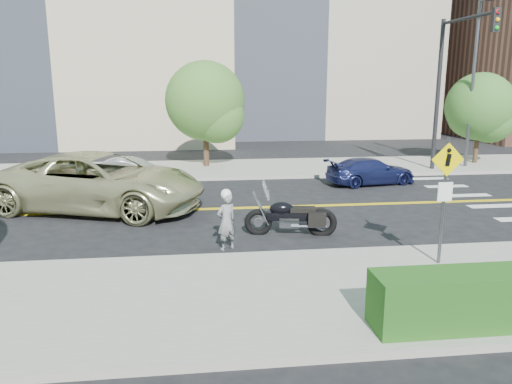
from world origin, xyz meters
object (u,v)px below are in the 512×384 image
object	(u,v)px
motorcyclist	(226,220)
parked_car_silver	(132,173)
parked_car_blue	(371,171)
pedestrian_sign	(445,189)
motorcycle	(291,209)
suv	(99,182)

from	to	relation	value
motorcyclist	parked_car_silver	world-z (taller)	motorcyclist
parked_car_silver	parked_car_blue	bearing A→B (deg)	-83.86
motorcyclist	parked_car_blue	world-z (taller)	motorcyclist
parked_car_silver	parked_car_blue	world-z (taller)	parked_car_silver
pedestrian_sign	parked_car_silver	bearing A→B (deg)	129.57
motorcycle	parked_car_blue	size ratio (longest dim) A/B	0.66
motorcycle	parked_car_blue	world-z (taller)	motorcycle
motorcycle	parked_car_silver	size ratio (longest dim) A/B	0.68
motorcyclist	parked_car_silver	distance (m)	8.83
suv	parked_car_blue	size ratio (longest dim) A/B	1.84
parked_car_silver	pedestrian_sign	bearing A→B (deg)	-132.29
motorcycle	parked_car_silver	xyz separation A→B (m)	(-5.37, 7.05, -0.16)
motorcyclist	parked_car_blue	bearing A→B (deg)	-160.90
suv	parked_car_silver	world-z (taller)	suv
parked_car_blue	motorcycle	bearing A→B (deg)	133.80
pedestrian_sign	motorcycle	distance (m)	4.46
motorcycle	suv	distance (m)	6.97
pedestrian_sign	motorcycle	xyz separation A→B (m)	(-3.01, 3.08, -1.17)
motorcyclist	parked_car_silver	xyz separation A→B (m)	(-3.43, 8.13, -0.20)
pedestrian_sign	motorcycle	bearing A→B (deg)	134.30
suv	parked_car_silver	bearing A→B (deg)	8.65
pedestrian_sign	parked_car_silver	size ratio (longest dim) A/B	0.79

